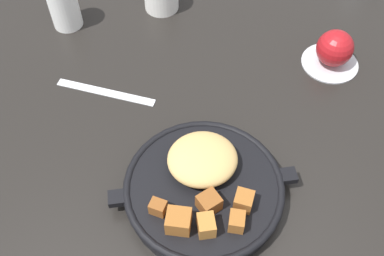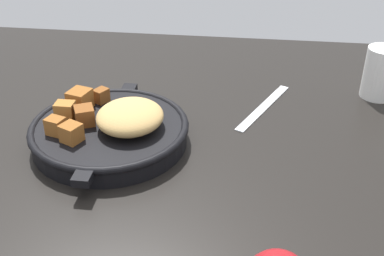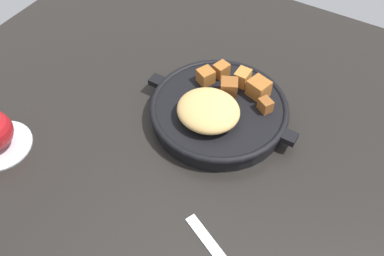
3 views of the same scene
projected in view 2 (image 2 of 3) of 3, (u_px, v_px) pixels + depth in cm
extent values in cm
cube|color=black|center=(166.00, 166.00, 74.42)|extent=(103.82, 103.38, 2.40)
cylinder|color=black|center=(110.00, 134.00, 76.92)|extent=(23.83, 23.83, 3.23)
torus|color=black|center=(109.00, 126.00, 76.22)|extent=(24.56, 24.56, 1.20)
cube|color=black|center=(83.00, 178.00, 65.17)|extent=(2.64, 2.40, 1.20)
cube|color=black|center=(129.00, 90.00, 87.49)|extent=(2.64, 2.40, 1.20)
ellipsoid|color=tan|center=(130.00, 117.00, 74.47)|extent=(10.80, 10.12, 3.77)
cube|color=#935623|center=(71.00, 133.00, 71.49)|extent=(3.51, 3.55, 2.69)
cube|color=brown|center=(85.00, 116.00, 75.69)|extent=(3.89, 3.80, 2.79)
cube|color=brown|center=(101.00, 96.00, 81.97)|extent=(2.91, 2.75, 2.29)
cube|color=#A86B2D|center=(65.00, 111.00, 76.84)|extent=(2.37, 2.88, 2.88)
cube|color=#935623|center=(56.00, 125.00, 73.46)|extent=(2.86, 3.12, 2.58)
cube|color=#935623|center=(80.00, 100.00, 79.82)|extent=(4.16, 3.99, 3.17)
cube|color=silver|center=(264.00, 107.00, 87.43)|extent=(18.06, 9.39, 0.36)
cylinder|color=white|center=(381.00, 73.00, 88.95)|extent=(6.03, 6.03, 9.33)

